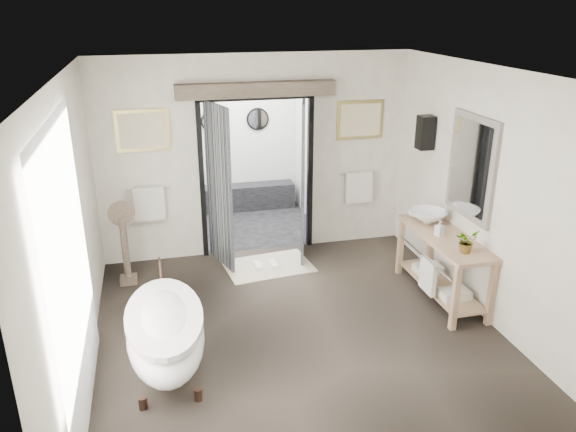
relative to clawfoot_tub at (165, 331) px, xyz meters
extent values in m
plane|color=#453B30|center=(1.47, 0.16, -0.41)|extent=(5.00, 5.00, 0.00)
cube|color=silver|center=(1.47, -2.34, 1.04)|extent=(4.50, 0.02, 2.90)
cube|color=silver|center=(-0.78, 0.16, 1.04)|extent=(0.02, 5.00, 2.90)
cube|color=silver|center=(3.72, 0.16, 1.04)|extent=(0.02, 5.00, 2.90)
cube|color=silver|center=(-0.06, 2.66, 1.04)|extent=(1.45, 0.02, 2.90)
cube|color=silver|center=(2.99, 2.66, 1.04)|extent=(1.45, 0.02, 2.90)
cube|color=silver|center=(1.47, 2.66, 2.19)|extent=(1.60, 0.02, 0.60)
cube|color=silver|center=(1.47, 0.16, 2.49)|extent=(4.50, 5.00, 0.02)
cube|color=white|center=(-0.73, -0.44, 0.94)|extent=(0.02, 2.20, 2.70)
cube|color=gray|center=(3.69, 0.67, 1.29)|extent=(0.05, 0.95, 1.25)
cube|color=silver|center=(3.66, 0.67, 1.29)|extent=(0.01, 0.80, 1.10)
cube|color=black|center=(3.60, 1.71, 1.49)|extent=(0.20, 0.20, 0.45)
sphere|color=#FFCC8C|center=(3.60, 1.71, 1.49)|extent=(0.10, 0.10, 0.10)
cube|color=black|center=(1.47, 3.66, -0.41)|extent=(2.20, 2.00, 0.01)
cube|color=silver|center=(1.47, 3.66, 2.09)|extent=(2.20, 2.00, 0.02)
cube|color=white|center=(1.47, 4.66, 0.84)|extent=(2.20, 0.02, 2.50)
cube|color=white|center=(0.37, 3.66, 0.84)|extent=(0.02, 2.00, 2.50)
cube|color=white|center=(2.57, 3.66, 0.84)|extent=(0.02, 2.00, 2.50)
cube|color=black|center=(1.47, 4.48, -0.19)|extent=(2.00, 0.35, 0.45)
cylinder|color=silver|center=(1.07, 4.63, 1.19)|extent=(0.40, 0.03, 0.40)
cylinder|color=silver|center=(1.87, 4.63, 1.19)|extent=(0.40, 0.03, 0.40)
cube|color=black|center=(0.67, 2.66, 0.74)|extent=(0.07, 0.10, 2.30)
cube|color=black|center=(2.27, 2.66, 0.74)|extent=(0.07, 0.10, 2.30)
cube|color=black|center=(1.47, 2.66, 1.89)|extent=(1.67, 0.10, 0.07)
cube|color=black|center=(0.87, 2.31, 0.74)|extent=(0.26, 0.78, 2.30)
cube|color=black|center=(2.07, 2.31, 0.74)|extent=(0.26, 0.78, 2.30)
cube|color=#73604B|center=(1.47, 2.56, 2.01)|extent=(2.20, 0.20, 0.20)
cube|color=tan|center=(-0.08, 2.64, 1.51)|extent=(0.72, 0.03, 0.57)
cube|color=beige|center=(-0.08, 2.63, 1.51)|extent=(0.62, 0.01, 0.47)
cube|color=tan|center=(3.02, 2.64, 1.51)|extent=(0.72, 0.03, 0.57)
cube|color=beige|center=(3.02, 2.63, 1.51)|extent=(0.62, 0.01, 0.47)
cylinder|color=silver|center=(-0.08, 2.60, 0.71)|extent=(0.60, 0.02, 0.02)
cube|color=white|center=(-0.08, 2.58, 0.49)|extent=(0.42, 0.08, 0.48)
cylinder|color=silver|center=(3.02, 2.60, 0.71)|extent=(0.60, 0.02, 0.02)
cube|color=white|center=(3.02, 2.58, 0.49)|extent=(0.42, 0.08, 0.48)
cylinder|color=#412920|center=(-0.26, -0.61, -0.35)|extent=(0.08, 0.08, 0.12)
cylinder|color=#412920|center=(0.26, -0.61, -0.35)|extent=(0.08, 0.08, 0.12)
cylinder|color=#412920|center=(-0.26, 0.61, -0.35)|extent=(0.08, 0.08, 0.12)
cylinder|color=#412920|center=(0.26, 0.61, -0.35)|extent=(0.08, 0.08, 0.12)
ellipsoid|color=white|center=(0.00, 0.00, -0.02)|extent=(0.78, 1.74, 0.55)
cylinder|color=#412920|center=(0.00, 0.80, 0.32)|extent=(0.03, 0.03, 0.22)
cube|color=tan|center=(3.21, -0.07, 0.01)|extent=(0.07, 0.07, 0.85)
cube|color=tan|center=(3.67, -0.07, 0.01)|extent=(0.07, 0.07, 0.85)
cube|color=tan|center=(3.21, 1.41, 0.01)|extent=(0.07, 0.07, 0.85)
cube|color=tan|center=(3.67, 1.41, 0.01)|extent=(0.07, 0.07, 0.85)
cube|color=tan|center=(3.44, 0.67, 0.41)|extent=(0.55, 1.60, 0.05)
cube|color=tan|center=(3.44, 0.67, -0.25)|extent=(0.45, 1.50, 0.03)
cylinder|color=silver|center=(3.17, 0.67, 0.19)|extent=(0.02, 1.40, 0.02)
cube|color=white|center=(3.17, 0.52, -0.01)|extent=(0.06, 0.34, 0.42)
cube|color=white|center=(3.44, 0.32, -0.19)|extent=(0.35, 0.25, 0.10)
cube|color=white|center=(3.44, 1.02, -0.19)|extent=(0.35, 0.25, 0.10)
cube|color=#73604B|center=(-0.43, 2.01, -0.37)|extent=(0.22, 0.22, 0.08)
cylinder|color=#73604B|center=(-0.43, 2.01, 0.09)|extent=(0.09, 0.09, 0.86)
cylinder|color=silver|center=(-0.43, 2.03, 0.58)|extent=(0.30, 0.02, 0.30)
cylinder|color=#73604B|center=(-0.43, 2.02, 0.58)|extent=(0.34, 0.02, 0.34)
cube|color=beige|center=(1.49, 2.04, -0.41)|extent=(1.28, 0.93, 0.01)
cube|color=white|center=(1.34, 2.03, -0.38)|extent=(0.11, 0.25, 0.05)
cube|color=white|center=(1.56, 2.03, -0.38)|extent=(0.11, 0.25, 0.05)
imported|color=white|center=(3.42, 1.11, 0.52)|extent=(0.61, 0.61, 0.17)
imported|color=gray|center=(3.42, 0.17, 0.57)|extent=(0.30, 0.28, 0.27)
imported|color=gray|center=(3.36, 0.68, 0.53)|extent=(0.11, 0.11, 0.19)
imported|color=gray|center=(3.33, 1.35, 0.52)|extent=(0.17, 0.17, 0.18)
camera|label=1|loc=(0.05, -5.05, 3.13)|focal=35.00mm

